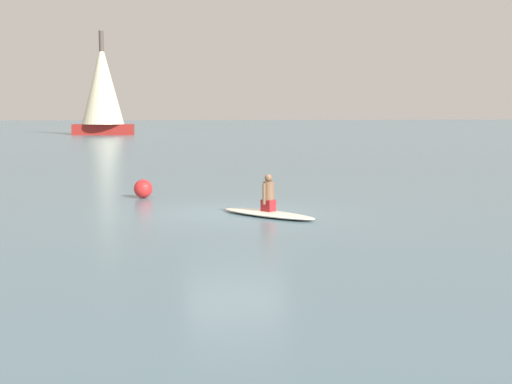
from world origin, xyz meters
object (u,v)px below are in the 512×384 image
Objects in this scene: person_paddler at (268,194)px; sailboat_near_left at (102,87)px; surfboard at (268,214)px; buoy_marker at (143,189)px.

sailboat_near_left is at bearing -32.47° from person_paddler.
sailboat_near_left is at bearing -32.47° from surfboard.
buoy_marker is (4.29, 3.08, 0.21)m from surfboard.
sailboat_near_left is 59.87m from buoy_marker.
buoy_marker is at bearing -4.06° from surfboard.
sailboat_near_left is at bearing 4.90° from buoy_marker.
surfboard is at bearing -174.78° from person_paddler.
sailboat_near_left reaches higher than buoy_marker.
person_paddler is at bearing 104.07° from sailboat_near_left.
person_paddler is 5.29m from buoy_marker.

